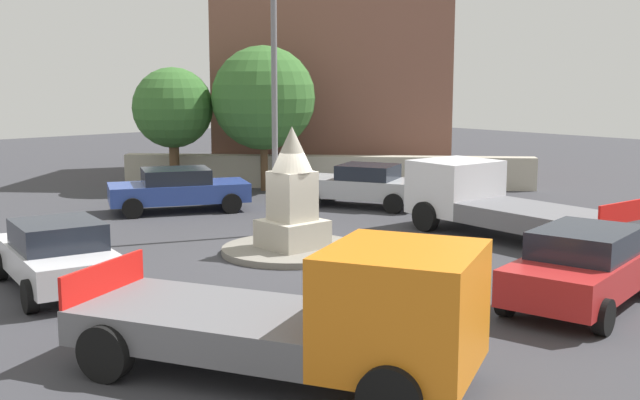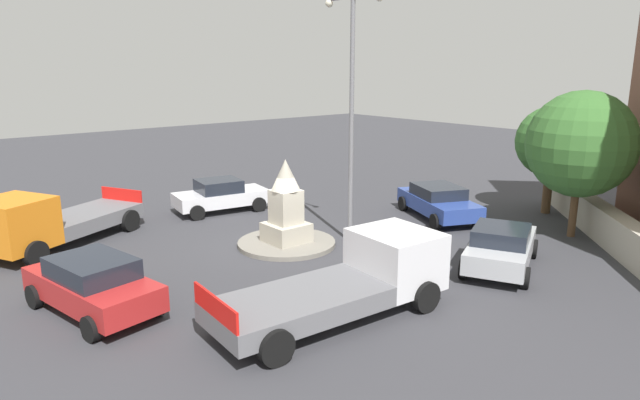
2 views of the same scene
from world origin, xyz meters
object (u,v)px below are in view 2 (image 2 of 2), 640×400
Objects in this scene: car_red_waiting at (92,284)px; truck_orange_near_island at (46,222)px; car_silver_parked_right at (501,246)px; car_white_parked_left at (221,195)px; truck_white_far_side at (354,279)px; tree_mid_cluster at (581,144)px; car_blue_approaching at (438,201)px; tree_near_wall at (552,142)px; monument at (286,206)px; streetlamp at (352,96)px.

car_red_waiting is 6.30m from truck_orange_near_island.
car_silver_parked_right is 1.05× the size of car_white_parked_left.
car_red_waiting is at bearing 65.71° from car_silver_parked_right.
truck_orange_near_island is (6.28, -0.47, 0.21)m from car_red_waiting.
truck_white_far_side is 11.19m from tree_mid_cluster.
car_blue_approaching is 1.02× the size of tree_near_wall.
car_red_waiting is 0.71× the size of truck_orange_near_island.
truck_orange_near_island reaches higher than car_red_waiting.
truck_orange_near_island is 1.34× the size of tree_near_wall.
monument is 0.34× the size of streetlamp.
monument reaches higher than truck_orange_near_island.
car_blue_approaching is (-0.01, -5.06, -4.54)m from streetlamp.
monument is at bearing 56.10° from tree_mid_cluster.
car_silver_parked_right is at bearing -160.84° from streetlamp.
truck_white_far_side is at bearing 167.27° from car_white_parked_left.
car_silver_parked_right is 5.80m from tree_mid_cluster.
truck_white_far_side reaches higher than car_white_parked_left.
tree_near_wall is (-2.50, -9.38, -2.16)m from streetlamp.
car_red_waiting is at bearing 99.90° from monument.
tree_mid_cluster is at bearing -125.22° from truck_orange_near_island.
car_white_parked_left reaches higher than car_silver_parked_right.
streetlamp is 1.98× the size of car_silver_parked_right.
car_silver_parked_right is 15.42m from truck_orange_near_island.
tree_near_wall is at bearing -107.50° from monument.
car_blue_approaching is (-1.12, -7.13, -0.73)m from monument.
truck_white_far_side is 1.39× the size of tree_near_wall.
car_red_waiting reaches higher than car_silver_parked_right.
car_red_waiting is at bearing 82.77° from tree_near_wall.
tree_mid_cluster is (-0.42, -10.88, 2.58)m from truck_white_far_side.
car_silver_parked_right is (-6.22, -3.85, -0.73)m from monument.
tree_mid_cluster is (-2.40, 2.51, 0.39)m from tree_near_wall.
tree_mid_cluster is at bearing -159.70° from car_blue_approaching.
tree_near_wall is (-9.33, -10.83, 2.38)m from car_white_parked_left.
tree_mid_cluster is at bearing -144.64° from car_white_parked_left.
car_white_parked_left is at bearing 35.36° from tree_mid_cluster.
monument is 0.46× the size of truck_white_far_side.
tree_mid_cluster reaches higher than car_silver_parked_right.
tree_near_wall is at bearing -115.46° from truck_orange_near_island.
car_red_waiting is 14.30m from car_blue_approaching.
car_red_waiting is 18.91m from tree_near_wall.
monument is at bearing 31.76° from car_silver_parked_right.
truck_white_far_side is (-5.58, 1.94, -0.54)m from monument.
monument is at bearing 61.86° from streetlamp.
truck_orange_near_island is at bearing -4.25° from car_red_waiting.
truck_orange_near_island is (6.15, 13.83, 0.26)m from car_blue_approaching.
tree_near_wall reaches higher than car_white_parked_left.
tree_near_wall is (-2.36, -18.62, 2.33)m from car_red_waiting.
tree_near_wall reaches higher than car_blue_approaching.
tree_near_wall is (-3.61, -11.45, 1.65)m from monument.
monument is at bearing 81.10° from car_blue_approaching.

